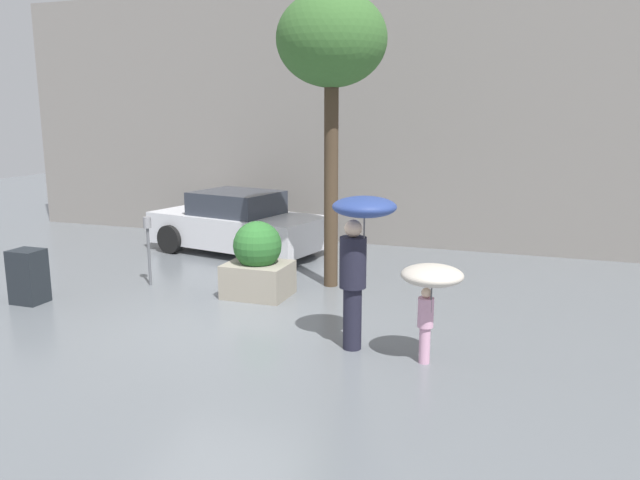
# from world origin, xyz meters

# --- Properties ---
(ground_plane) EXTENTS (40.00, 40.00, 0.00)m
(ground_plane) POSITION_xyz_m (0.00, 0.00, 0.00)
(ground_plane) COLOR slate
(building_facade) EXTENTS (18.00, 0.30, 6.00)m
(building_facade) POSITION_xyz_m (0.00, 6.50, 3.00)
(building_facade) COLOR gray
(building_facade) RESTS_ON ground
(planter_box) EXTENTS (1.07, 0.89, 1.31)m
(planter_box) POSITION_xyz_m (-0.13, 1.55, 0.60)
(planter_box) COLOR gray
(planter_box) RESTS_ON ground
(person_adult) EXTENTS (0.82, 0.82, 2.07)m
(person_adult) POSITION_xyz_m (2.18, -0.28, 1.49)
(person_adult) COLOR #1E1E2D
(person_adult) RESTS_ON ground
(person_child) EXTENTS (0.77, 0.77, 1.29)m
(person_child) POSITION_xyz_m (3.15, -0.48, 1.07)
(person_child) COLOR #D199B7
(person_child) RESTS_ON ground
(parked_car_near) EXTENTS (4.19, 2.55, 1.38)m
(parked_car_near) POSITION_xyz_m (-2.03, 4.56, 0.64)
(parked_car_near) COLOR silver
(parked_car_near) RESTS_ON ground
(street_tree) EXTENTS (1.89, 1.89, 5.13)m
(street_tree) POSITION_xyz_m (0.85, 2.59, 4.23)
(street_tree) COLOR #423323
(street_tree) RESTS_ON ground
(parking_meter) EXTENTS (0.14, 0.14, 1.27)m
(parking_meter) POSITION_xyz_m (-2.28, 1.52, 0.91)
(parking_meter) COLOR #595B60
(parking_meter) RESTS_ON ground
(newspaper_box) EXTENTS (0.50, 0.44, 0.90)m
(newspaper_box) POSITION_xyz_m (-3.55, -0.06, 0.45)
(newspaper_box) COLOR #1E2328
(newspaper_box) RESTS_ON ground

